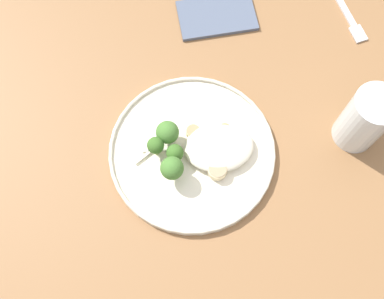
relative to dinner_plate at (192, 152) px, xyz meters
The scene contains 21 objects.
ground 0.75m from the dinner_plate, 16.33° to the left, with size 6.00×6.00×0.00m, color #2D2B28.
wooden_dining_table 0.11m from the dinner_plate, 16.33° to the left, with size 1.40×1.00×0.74m.
dinner_plate is the anchor object (origin of this frame).
noodle_bed 0.05m from the dinner_plate, ahead, with size 0.12×0.09×0.03m.
seared_scallop_large_seared 0.07m from the dinner_plate, 24.11° to the left, with size 0.02×0.02×0.02m.
seared_scallop_tiny_bay 0.03m from the dinner_plate, 79.46° to the left, with size 0.03×0.03×0.01m.
seared_scallop_center_golden 0.05m from the dinner_plate, ahead, with size 0.03×0.03×0.01m.
seared_scallop_half_hidden 0.04m from the dinner_plate, 30.92° to the left, with size 0.03×0.03×0.01m.
seared_scallop_left_edge 0.02m from the dinner_plate, 17.54° to the right, with size 0.03×0.03×0.02m.
seared_scallop_rear_pale 0.06m from the dinner_plate, 47.84° to the right, with size 0.03×0.03×0.02m.
broccoli_floret_beside_noodles 0.06m from the dinner_plate, 145.20° to the left, with size 0.04×0.04×0.05m.
broccoli_floret_center_pile 0.04m from the dinner_plate, 162.49° to the right, with size 0.03×0.03×0.04m.
broccoli_floret_tall_stalk 0.07m from the dinner_plate, behind, with size 0.03×0.03×0.05m.
broccoli_floret_left_leaning 0.07m from the dinner_plate, 133.60° to the right, with size 0.04×0.04×0.06m.
onion_sliver_long_sliver 0.04m from the dinner_plate, 165.53° to the right, with size 0.06×0.01×0.00m, color silver.
onion_sliver_short_strip 0.04m from the dinner_plate, 159.82° to the left, with size 0.04×0.01×0.00m, color silver.
onion_sliver_pale_crescent 0.06m from the dinner_plate, behind, with size 0.06×0.01×0.00m, color silver.
onion_sliver_curled_piece 0.08m from the dinner_plate, behind, with size 0.04×0.01×0.00m, color silver.
water_glass 0.29m from the dinner_plate, ahead, with size 0.08×0.08×0.13m.
dinner_fork 0.43m from the dinner_plate, 39.21° to the left, with size 0.06×0.19×0.00m.
folded_napkin 0.29m from the dinner_plate, 73.70° to the left, with size 0.15×0.09×0.01m, color #4C566B.
Camera 1 is at (-0.09, -0.29, 1.51)m, focal length 43.52 mm.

